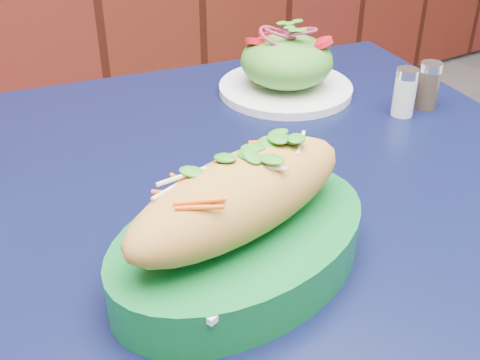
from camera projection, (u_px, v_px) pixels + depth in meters
cafe_table at (252, 258)px, 0.70m from camera, size 0.92×0.92×0.75m
banh_mi_basket at (241, 226)px, 0.53m from camera, size 0.30×0.23×0.12m
salad_plate at (286, 67)px, 0.88m from camera, size 0.20×0.20×0.10m
salt_shaker at (405, 92)px, 0.82m from camera, size 0.03×0.03×0.07m
pepper_shaker at (428, 86)px, 0.84m from camera, size 0.03×0.03×0.07m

